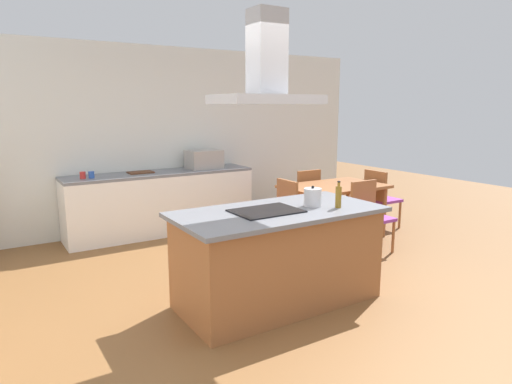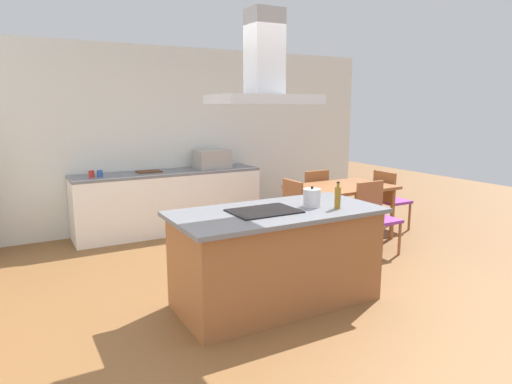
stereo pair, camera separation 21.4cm
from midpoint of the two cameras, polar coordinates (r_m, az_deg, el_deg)
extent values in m
plane|color=brown|center=(5.64, -4.46, -8.18)|extent=(16.00, 16.00, 0.00)
cube|color=silver|center=(6.98, -10.71, 6.68)|extent=(7.20, 0.10, 2.70)
cube|color=#995B33|center=(4.25, 4.06, -8.47)|extent=(1.84, 0.86, 0.86)
cube|color=slate|center=(4.13, 4.15, -2.56)|extent=(1.94, 0.96, 0.04)
cube|color=black|center=(4.05, 2.53, -2.43)|extent=(0.60, 0.44, 0.01)
cylinder|color=silver|center=(4.28, 8.53, -0.73)|extent=(0.17, 0.17, 0.17)
sphere|color=black|center=(4.26, 8.57, 0.55)|extent=(0.03, 0.03, 0.03)
cone|color=silver|center=(4.34, 9.62, -0.49)|extent=(0.06, 0.03, 0.04)
cylinder|color=olive|center=(4.23, 11.74, -0.76)|extent=(0.06, 0.06, 0.20)
cylinder|color=olive|center=(4.21, 11.80, 0.85)|extent=(0.03, 0.03, 0.04)
cylinder|color=black|center=(4.21, 11.82, 1.20)|extent=(0.03, 0.03, 0.01)
cube|color=white|center=(6.73, -10.03, -1.36)|extent=(2.71, 0.62, 0.86)
cube|color=slate|center=(6.65, -10.16, 2.43)|extent=(2.71, 0.62, 0.04)
cube|color=#9E9993|center=(6.89, -4.70, 4.19)|extent=(0.50, 0.38, 0.28)
cylinder|color=red|center=(6.34, -19.23, 2.17)|extent=(0.08, 0.08, 0.09)
cylinder|color=#2D56B2|center=(6.34, -18.27, 2.23)|extent=(0.08, 0.08, 0.09)
cube|color=#59331E|center=(6.62, -12.53, 2.55)|extent=(0.34, 0.24, 0.02)
cube|color=#995B33|center=(6.35, 11.71, 0.60)|extent=(1.40, 0.90, 0.04)
cylinder|color=#995B33|center=(5.76, 9.29, -4.18)|extent=(0.06, 0.06, 0.71)
cylinder|color=#995B33|center=(6.59, 17.79, -2.66)|extent=(0.06, 0.06, 0.71)
cylinder|color=#995B33|center=(6.34, 5.14, -2.70)|extent=(0.06, 0.06, 0.71)
cylinder|color=#995B33|center=(7.10, 13.44, -1.49)|extent=(0.06, 0.06, 0.71)
cube|color=purple|center=(7.09, 17.75, -1.10)|extent=(0.42, 0.42, 0.04)
cube|color=#995B33|center=(6.91, 16.79, 0.68)|extent=(0.04, 0.42, 0.44)
cylinder|color=#995B33|center=(7.39, 17.60, -2.42)|extent=(0.04, 0.04, 0.41)
cylinder|color=#995B33|center=(7.15, 19.69, -2.97)|extent=(0.04, 0.04, 0.41)
cylinder|color=#995B33|center=(7.13, 15.61, -2.77)|extent=(0.04, 0.04, 0.41)
cylinder|color=#995B33|center=(6.89, 17.71, -3.36)|extent=(0.04, 0.04, 0.41)
cube|color=purple|center=(5.82, 4.10, -3.16)|extent=(0.42, 0.42, 0.04)
cube|color=#995B33|center=(5.87, 5.69, -0.66)|extent=(0.04, 0.42, 0.44)
cylinder|color=#995B33|center=(5.64, 3.54, -5.98)|extent=(0.04, 0.04, 0.41)
cylinder|color=#995B33|center=(5.93, 1.66, -5.11)|extent=(0.04, 0.04, 0.41)
cylinder|color=#995B33|center=(5.83, 6.53, -5.46)|extent=(0.04, 0.04, 0.41)
cylinder|color=#995B33|center=(6.11, 4.56, -4.65)|extent=(0.04, 0.04, 0.41)
cube|color=purple|center=(5.88, 16.38, -3.43)|extent=(0.42, 0.42, 0.04)
cube|color=#995B33|center=(5.96, 15.20, -0.82)|extent=(0.42, 0.04, 0.44)
cylinder|color=#995B33|center=(5.95, 18.73, -5.66)|extent=(0.04, 0.04, 0.41)
cylinder|color=#995B33|center=(5.69, 16.27, -6.24)|extent=(0.04, 0.04, 0.41)
cylinder|color=#995B33|center=(6.18, 16.26, -4.89)|extent=(0.04, 0.04, 0.41)
cylinder|color=#995B33|center=(5.94, 13.80, -5.41)|extent=(0.04, 0.04, 0.41)
cube|color=purple|center=(6.98, 7.60, -0.86)|extent=(0.42, 0.42, 0.04)
cube|color=#995B33|center=(6.78, 8.61, 0.84)|extent=(0.42, 0.04, 0.44)
cylinder|color=#995B33|center=(7.06, 5.51, -2.54)|extent=(0.04, 0.04, 0.41)
cylinder|color=#995B33|center=(7.27, 7.85, -2.21)|extent=(0.04, 0.04, 0.41)
cylinder|color=#995B33|center=(6.78, 7.24, -3.15)|extent=(0.04, 0.04, 0.41)
cylinder|color=#995B33|center=(7.00, 9.62, -2.78)|extent=(0.04, 0.04, 0.41)
cube|color=#ADADB2|center=(3.94, 2.65, 11.63)|extent=(0.90, 0.55, 0.08)
cube|color=#ADADB2|center=(3.97, 2.70, 17.28)|extent=(0.28, 0.24, 0.70)
camera|label=1|loc=(0.11, -88.62, 0.27)|focal=31.56mm
camera|label=2|loc=(0.11, 91.38, -0.27)|focal=31.56mm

